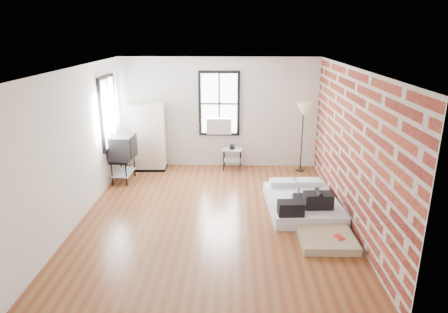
{
  "coord_description": "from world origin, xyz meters",
  "views": [
    {
      "loc": [
        0.38,
        -7.0,
        3.44
      ],
      "look_at": [
        0.19,
        0.3,
        1.1
      ],
      "focal_mm": 32.0,
      "sensor_mm": 36.0,
      "label": 1
    }
  ],
  "objects_px": {
    "tv_stand": "(122,149)",
    "side_table": "(232,153)",
    "mattress_bare": "(318,221)",
    "mattress_main": "(302,202)",
    "wardrobe": "(148,137)",
    "floor_lamp": "(304,113)"
  },
  "relations": [
    {
      "from": "tv_stand",
      "to": "side_table",
      "type": "bearing_deg",
      "value": 22.51
    },
    {
      "from": "side_table",
      "to": "tv_stand",
      "type": "distance_m",
      "value": 2.74
    },
    {
      "from": "mattress_bare",
      "to": "side_table",
      "type": "relative_size",
      "value": 2.75
    },
    {
      "from": "mattress_main",
      "to": "mattress_bare",
      "type": "relative_size",
      "value": 1.08
    },
    {
      "from": "wardrobe",
      "to": "tv_stand",
      "type": "relative_size",
      "value": 1.54
    },
    {
      "from": "wardrobe",
      "to": "mattress_bare",
      "type": "bearing_deg",
      "value": -41.33
    },
    {
      "from": "floor_lamp",
      "to": "tv_stand",
      "type": "bearing_deg",
      "value": -168.81
    },
    {
      "from": "wardrobe",
      "to": "tv_stand",
      "type": "distance_m",
      "value": 0.95
    },
    {
      "from": "mattress_main",
      "to": "mattress_bare",
      "type": "distance_m",
      "value": 0.74
    },
    {
      "from": "wardrobe",
      "to": "side_table",
      "type": "height_order",
      "value": "wardrobe"
    },
    {
      "from": "side_table",
      "to": "floor_lamp",
      "type": "height_order",
      "value": "floor_lamp"
    },
    {
      "from": "wardrobe",
      "to": "mattress_main",
      "type": "bearing_deg",
      "value": -35.4
    },
    {
      "from": "mattress_bare",
      "to": "wardrobe",
      "type": "xyz_separation_m",
      "value": [
        -3.71,
        3.06,
        0.73
      ]
    },
    {
      "from": "side_table",
      "to": "mattress_bare",
      "type": "bearing_deg",
      "value": -63.1
    },
    {
      "from": "tv_stand",
      "to": "mattress_main",
      "type": "bearing_deg",
      "value": -17.99
    },
    {
      "from": "side_table",
      "to": "tv_stand",
      "type": "xyz_separation_m",
      "value": [
        -2.55,
        -0.92,
        0.37
      ]
    },
    {
      "from": "wardrobe",
      "to": "floor_lamp",
      "type": "height_order",
      "value": "floor_lamp"
    },
    {
      "from": "mattress_main",
      "to": "tv_stand",
      "type": "height_order",
      "value": "tv_stand"
    },
    {
      "from": "mattress_bare",
      "to": "tv_stand",
      "type": "bearing_deg",
      "value": 151.24
    },
    {
      "from": "mattress_bare",
      "to": "floor_lamp",
      "type": "relative_size",
      "value": 1.0
    },
    {
      "from": "mattress_bare",
      "to": "wardrobe",
      "type": "bearing_deg",
      "value": 139.85
    },
    {
      "from": "wardrobe",
      "to": "tv_stand",
      "type": "xyz_separation_m",
      "value": [
        -0.43,
        -0.85,
        -0.05
      ]
    }
  ]
}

